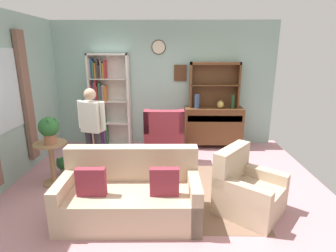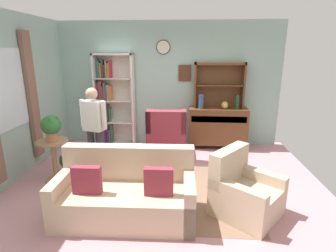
# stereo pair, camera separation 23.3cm
# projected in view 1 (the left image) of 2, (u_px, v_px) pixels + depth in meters

# --- Properties ---
(ground_plane) EXTENTS (5.40, 4.60, 0.02)m
(ground_plane) POSITION_uv_depth(u_px,v_px,m) (162.00, 184.00, 4.53)
(ground_plane) COLOR #C68C93
(wall_back) EXTENTS (5.00, 0.09, 2.80)m
(wall_back) POSITION_uv_depth(u_px,v_px,m) (165.00, 84.00, 6.20)
(wall_back) COLOR #93B7AD
(wall_back) RESTS_ON ground_plane
(wall_left) EXTENTS (0.16, 4.20, 2.80)m
(wall_left) POSITION_uv_depth(u_px,v_px,m) (0.00, 101.00, 4.20)
(wall_left) COLOR #93B7AD
(wall_left) RESTS_ON ground_plane
(area_rug) EXTENTS (2.45, 2.05, 0.01)m
(area_rug) POSITION_uv_depth(u_px,v_px,m) (174.00, 192.00, 4.23)
(area_rug) COLOR #846651
(area_rug) RESTS_ON ground_plane
(bookshelf) EXTENTS (0.90, 0.30, 2.10)m
(bookshelf) POSITION_uv_depth(u_px,v_px,m) (106.00, 101.00, 6.13)
(bookshelf) COLOR silver
(bookshelf) RESTS_ON ground_plane
(sideboard) EXTENTS (1.30, 0.45, 0.92)m
(sideboard) POSITION_uv_depth(u_px,v_px,m) (213.00, 125.00, 6.16)
(sideboard) COLOR brown
(sideboard) RESTS_ON ground_plane
(sideboard_hutch) EXTENTS (1.10, 0.26, 1.00)m
(sideboard_hutch) POSITION_uv_depth(u_px,v_px,m) (215.00, 78.00, 5.99)
(sideboard_hutch) COLOR brown
(sideboard_hutch) RESTS_ON sideboard
(vase_tall) EXTENTS (0.11, 0.11, 0.31)m
(vase_tall) POSITION_uv_depth(u_px,v_px,m) (197.00, 101.00, 5.94)
(vase_tall) COLOR #33476B
(vase_tall) RESTS_ON sideboard
(vase_round) EXTENTS (0.15, 0.15, 0.17)m
(vase_round) POSITION_uv_depth(u_px,v_px,m) (220.00, 104.00, 5.96)
(vase_round) COLOR tan
(vase_round) RESTS_ON sideboard
(bottle_wine) EXTENTS (0.07, 0.07, 0.31)m
(bottle_wine) POSITION_uv_depth(u_px,v_px,m) (233.00, 102.00, 5.92)
(bottle_wine) COLOR #194223
(bottle_wine) RESTS_ON sideboard
(couch_floral) EXTENTS (1.82, 0.89, 0.90)m
(couch_floral) POSITION_uv_depth(u_px,v_px,m) (131.00, 195.00, 3.55)
(couch_floral) COLOR #C6AD8E
(couch_floral) RESTS_ON ground_plane
(armchair_floral) EXTENTS (1.08, 1.07, 0.88)m
(armchair_floral) POSITION_uv_depth(u_px,v_px,m) (247.00, 192.00, 3.68)
(armchair_floral) COLOR #C6AD8E
(armchair_floral) RESTS_ON ground_plane
(wingback_chair) EXTENTS (0.79, 0.81, 1.05)m
(wingback_chair) POSITION_uv_depth(u_px,v_px,m) (164.00, 140.00, 5.51)
(wingback_chair) COLOR maroon
(wingback_chair) RESTS_ON ground_plane
(plant_stand) EXTENTS (0.52, 0.52, 0.72)m
(plant_stand) POSITION_uv_depth(u_px,v_px,m) (52.00, 159.00, 4.43)
(plant_stand) COLOR #A87F56
(plant_stand) RESTS_ON ground_plane
(potted_plant_large) EXTENTS (0.32, 0.32, 0.44)m
(potted_plant_large) POSITION_uv_depth(u_px,v_px,m) (49.00, 128.00, 4.24)
(potted_plant_large) COLOR #AD6B4C
(potted_plant_large) RESTS_ON plant_stand
(potted_plant_small) EXTENTS (0.23, 0.23, 0.31)m
(potted_plant_small) POSITION_uv_depth(u_px,v_px,m) (63.00, 164.00, 4.85)
(potted_plant_small) COLOR gray
(potted_plant_small) RESTS_ON ground_plane
(person_reading) EXTENTS (0.52, 0.29, 1.56)m
(person_reading) POSITION_uv_depth(u_px,v_px,m) (92.00, 126.00, 4.59)
(person_reading) COLOR #38333D
(person_reading) RESTS_ON ground_plane
(coffee_table) EXTENTS (0.80, 0.50, 0.42)m
(coffee_table) POSITION_uv_depth(u_px,v_px,m) (137.00, 169.00, 4.26)
(coffee_table) COLOR brown
(coffee_table) RESTS_ON ground_plane
(book_stack) EXTENTS (0.21, 0.16, 0.10)m
(book_stack) POSITION_uv_depth(u_px,v_px,m) (129.00, 163.00, 4.20)
(book_stack) COLOR #B22D33
(book_stack) RESTS_ON coffee_table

